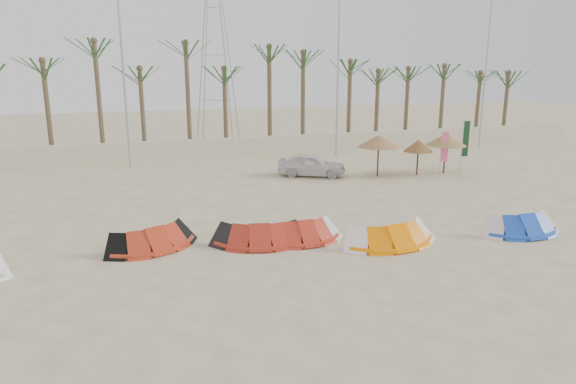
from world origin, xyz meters
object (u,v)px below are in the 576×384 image
object	(u,v)px
kite_red_right	(302,229)
parasol_left	(379,141)
kite_blue	(517,221)
car	(312,165)
kite_red_left	(152,235)
parasol_right	(446,140)
kite_red_mid	(257,231)
parasol_mid	(418,146)
kite_orange	(387,231)

from	to	relation	value
kite_red_right	parasol_left	world-z (taller)	parasol_left
kite_blue	parasol_left	size ratio (longest dim) A/B	1.34
kite_blue	car	bearing A→B (deg)	108.96
kite_red_left	kite_blue	xyz separation A→B (m)	(13.62, -2.60, -0.00)
parasol_right	car	xyz separation A→B (m)	(-7.81, 1.60, -1.34)
kite_red_mid	kite_blue	distance (m)	10.10
kite_red_left	car	size ratio (longest dim) A/B	0.95
car	kite_red_right	bearing A→B (deg)	-174.47
kite_red_left	parasol_right	size ratio (longest dim) A/B	1.54
kite_red_right	parasol_mid	size ratio (longest dim) A/B	1.45
parasol_mid	kite_red_mid	bearing A→B (deg)	-144.33
parasol_right	kite_red_mid	bearing A→B (deg)	-148.17
kite_red_mid	kite_blue	world-z (taller)	same
kite_orange	car	size ratio (longest dim) A/B	0.96
car	parasol_mid	bearing A→B (deg)	-77.30
kite_red_left	kite_red_mid	distance (m)	3.76
kite_red_right	kite_orange	world-z (taller)	same
kite_blue	parasol_right	bearing A→B (deg)	70.33
car	kite_blue	bearing A→B (deg)	-133.51
kite_red_right	parasol_right	xyz separation A→B (m)	(11.97, 8.68, 1.58)
parasol_left	parasol_mid	xyz separation A→B (m)	(2.38, -0.36, -0.33)
parasol_right	kite_red_left	bearing A→B (deg)	-155.86
kite_orange	parasol_mid	distance (m)	12.39
kite_red_mid	kite_red_right	bearing A→B (deg)	-7.98
kite_red_right	parasol_left	size ratio (longest dim) A/B	1.25
kite_red_mid	kite_red_right	xyz separation A→B (m)	(1.65, -0.23, -0.00)
kite_red_left	parasol_left	world-z (taller)	parasol_left
kite_red_right	car	world-z (taller)	car
kite_red_left	car	world-z (taller)	car
kite_blue	parasol_left	world-z (taller)	parasol_left
kite_red_right	parasol_left	bearing A→B (deg)	49.40
parasol_left	parasol_right	xyz separation A→B (m)	(4.20, -0.38, -0.05)
kite_red_left	kite_orange	size ratio (longest dim) A/B	0.99
kite_red_mid	kite_blue	size ratio (longest dim) A/B	1.11
kite_red_mid	kite_orange	distance (m)	4.75
parasol_right	parasol_left	bearing A→B (deg)	174.85
kite_red_mid	kite_blue	bearing A→B (deg)	-10.86
kite_red_mid	parasol_left	size ratio (longest dim) A/B	1.50
kite_orange	parasol_left	size ratio (longest dim) A/B	1.55
kite_red_mid	parasol_mid	size ratio (longest dim) A/B	1.73
kite_blue	parasol_left	distance (m)	10.87
kite_blue	parasol_left	xyz separation A→B (m)	(-0.50, 10.74, 1.63)
kite_blue	kite_red_left	bearing A→B (deg)	169.21
parasol_mid	car	xyz separation A→B (m)	(-5.99, 1.59, -1.06)
kite_red_left	parasol_left	size ratio (longest dim) A/B	1.54
car	kite_red_mid	bearing A→B (deg)	177.53
parasol_mid	parasol_right	bearing A→B (deg)	-0.56
parasol_mid	car	bearing A→B (deg)	165.17
kite_red_left	kite_orange	bearing A→B (deg)	-14.71
parasol_right	kite_orange	bearing A→B (deg)	-132.53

